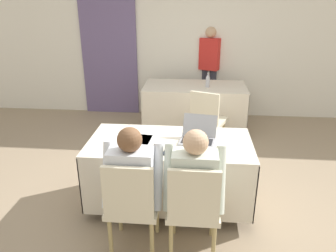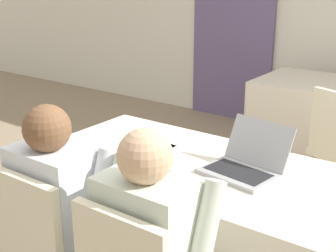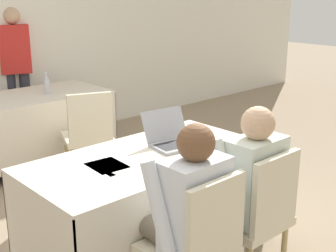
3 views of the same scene
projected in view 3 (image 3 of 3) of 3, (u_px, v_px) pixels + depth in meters
The scene contains 14 objects.
conference_table_near at pixel (147, 180), 3.16m from camera, with size 1.64×0.83×0.74m.
conference_table_far at pixel (28, 112), 4.85m from camera, with size 1.64×0.83×0.74m.
laptop at pixel (173, 139), 3.30m from camera, with size 0.39×0.38×0.23m.
cell_phone at pixel (172, 165), 2.93m from camera, with size 0.10×0.15×0.01m.
paper_beside_laptop at pixel (112, 166), 2.93m from camera, with size 0.23×0.31×0.00m.
paper_centre_table at pixel (105, 164), 2.95m from camera, with size 0.23×0.31×0.00m.
paper_left_edge at pixel (87, 173), 2.81m from camera, with size 0.24×0.31×0.00m.
water_bottle at pixel (47, 84), 4.84m from camera, with size 0.06×0.06×0.23m.
chair_near_left at pixel (198, 244), 2.50m from camera, with size 0.44×0.44×0.90m.
chair_near_right at pixel (256, 213), 2.83m from camera, with size 0.44×0.44×0.90m.
chair_far_spare at pixel (88, 133), 4.39m from camera, with size 0.57×0.57×0.90m.
person_checkered_shirt at pixel (185, 210), 2.53m from camera, with size 0.50×0.52×1.16m.
person_white_shirt at pixel (244, 184), 2.86m from camera, with size 0.50×0.52×1.16m.
person_red_shirt at pixel (16, 67), 5.41m from camera, with size 0.39×0.31×1.59m.
Camera 3 is at (-1.87, -2.25, 1.81)m, focal length 50.00 mm.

